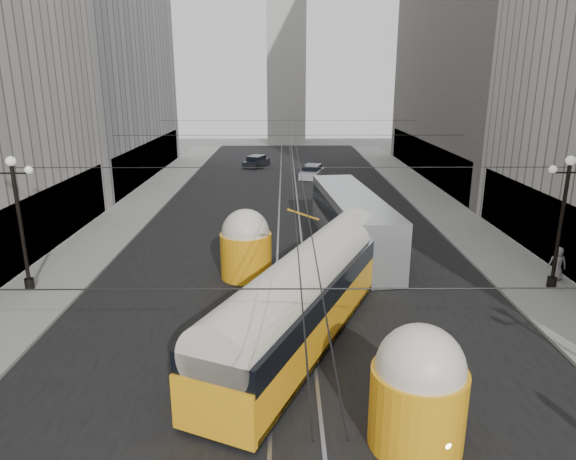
{
  "coord_description": "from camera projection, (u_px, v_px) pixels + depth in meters",
  "views": [
    {
      "loc": [
        -0.33,
        -4.99,
        9.8
      ],
      "look_at": [
        -0.19,
        15.33,
        3.84
      ],
      "focal_mm": 32.0,
      "sensor_mm": 36.0,
      "label": 1
    }
  ],
  "objects": [
    {
      "name": "sedan_white_far",
      "position": [
        312.0,
        172.0,
        53.07
      ],
      "size": [
        2.94,
        4.66,
        1.37
      ],
      "color": "#BEBEBE",
      "rests_on": "ground"
    },
    {
      "name": "pedestrian_sidewalk_right",
      "position": [
        557.0,
        264.0,
        25.51
      ],
      "size": [
        0.93,
        0.68,
        1.72
      ],
      "primitive_type": "imported",
      "rotation": [
        0.0,
        0.0,
        2.93
      ],
      "color": "gray",
      "rests_on": "sidewalk_right"
    },
    {
      "name": "lamppost_left_mid",
      "position": [
        19.0,
        216.0,
        23.68
      ],
      "size": [
        1.86,
        0.44,
        6.37
      ],
      "color": "black",
      "rests_on": "sidewalk_left"
    },
    {
      "name": "city_bus",
      "position": [
        352.0,
        220.0,
        30.46
      ],
      "size": [
        3.98,
        13.3,
        3.33
      ],
      "color": "#AFB3B5",
      "rests_on": "ground"
    },
    {
      "name": "sedan_dark_far",
      "position": [
        256.0,
        162.0,
        59.81
      ],
      "size": [
        3.12,
        4.53,
        1.32
      ],
      "color": "black",
      "rests_on": "ground"
    },
    {
      "name": "road",
      "position": [
        289.0,
        215.0,
        38.73
      ],
      "size": [
        20.0,
        85.0,
        0.02
      ],
      "primitive_type": "cube",
      "color": "black",
      "rests_on": "ground"
    },
    {
      "name": "rail_left",
      "position": [
        279.0,
        215.0,
        38.73
      ],
      "size": [
        0.12,
        85.0,
        0.04
      ],
      "primitive_type": "cube",
      "color": "gray",
      "rests_on": "ground"
    },
    {
      "name": "distant_tower",
      "position": [
        286.0,
        45.0,
        80.1
      ],
      "size": [
        6.0,
        6.0,
        31.36
      ],
      "color": "#B2AFA8",
      "rests_on": "ground"
    },
    {
      "name": "building_right_far",
      "position": [
        496.0,
        9.0,
        49.15
      ],
      "size": [
        12.6,
        32.6,
        32.6
      ],
      "color": "#514C47",
      "rests_on": "ground"
    },
    {
      "name": "rail_right",
      "position": [
        299.0,
        215.0,
        38.74
      ],
      "size": [
        0.12,
        85.0,
        0.04
      ],
      "primitive_type": "cube",
      "color": "gray",
      "rests_on": "ground"
    },
    {
      "name": "building_left_far",
      "position": [
        81.0,
        31.0,
        49.44
      ],
      "size": [
        12.6,
        28.6,
        28.6
      ],
      "color": "#999999",
      "rests_on": "ground"
    },
    {
      "name": "streetcar",
      "position": [
        306.0,
        294.0,
        19.99
      ],
      "size": [
        8.23,
        15.36,
        3.63
      ],
      "color": "#FFA916",
      "rests_on": "ground"
    },
    {
      "name": "catenary",
      "position": [
        291.0,
        138.0,
        36.11
      ],
      "size": [
        25.0,
        72.0,
        0.23
      ],
      "color": "black",
      "rests_on": "ground"
    },
    {
      "name": "sidewalk_left",
      "position": [
        142.0,
        203.0,
        41.99
      ],
      "size": [
        4.0,
        72.0,
        0.15
      ],
      "primitive_type": "cube",
      "color": "gray",
      "rests_on": "ground"
    },
    {
      "name": "sidewalk_right",
      "position": [
        434.0,
        203.0,
        42.15
      ],
      "size": [
        4.0,
        72.0,
        0.15
      ],
      "primitive_type": "cube",
      "color": "gray",
      "rests_on": "ground"
    },
    {
      "name": "lamppost_right_mid",
      "position": [
        562.0,
        215.0,
        23.85
      ],
      "size": [
        1.86,
        0.44,
        6.37
      ],
      "color": "black",
      "rests_on": "sidewalk_right"
    }
  ]
}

